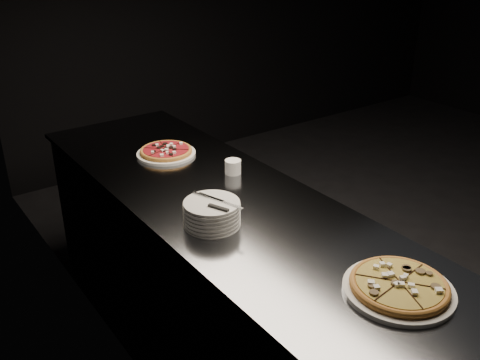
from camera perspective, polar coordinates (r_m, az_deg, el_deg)
floor at (r=4.16m, az=23.41°, el=-5.16°), size 5.00×5.00×0.00m
wall_left at (r=1.94m, az=-11.37°, el=8.04°), size 0.02×5.00×2.80m
counter at (r=2.53m, az=-1.83°, el=-11.09°), size 0.74×2.44×0.92m
pizza_mushroom at (r=1.78m, az=16.59°, el=-10.84°), size 0.35×0.35×0.04m
pizza_tomato at (r=2.73m, az=-7.88°, el=3.02°), size 0.33×0.33×0.03m
plate_stack at (r=2.05m, az=-3.02°, el=-3.58°), size 0.22×0.22×0.10m
cutlery at (r=2.02m, az=-2.59°, el=-2.41°), size 0.08×0.23×0.01m
ramekin at (r=2.49m, az=-0.76°, el=1.46°), size 0.08×0.08×0.07m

